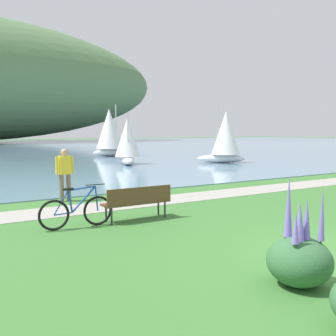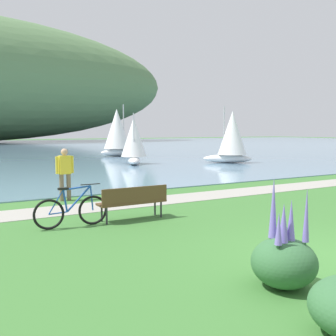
% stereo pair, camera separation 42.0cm
% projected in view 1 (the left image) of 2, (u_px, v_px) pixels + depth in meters
% --- Properties ---
extents(shoreline_path, '(60.00, 1.50, 0.01)m').
position_uv_depth(shoreline_path, '(161.00, 200.00, 12.80)').
color(shoreline_path, '#A39E93').
rests_on(shoreline_path, ground).
extents(park_bench_near_camera, '(1.81, 0.50, 0.88)m').
position_uv_depth(park_bench_near_camera, '(138.00, 200.00, 9.94)').
color(park_bench_near_camera, brown).
rests_on(park_bench_near_camera, ground).
extents(bicycle_leaning_near_bench, '(1.77, 0.12, 1.01)m').
position_uv_depth(bicycle_leaning_near_bench, '(77.00, 211.00, 9.18)').
color(bicycle_leaning_near_bench, black).
rests_on(bicycle_leaning_near_bench, ground).
extents(person_at_shoreline, '(0.61, 0.26, 1.71)m').
position_uv_depth(person_at_shoreline, '(65.00, 171.00, 12.58)').
color(person_at_shoreline, '#72604C').
rests_on(person_at_shoreline, ground).
extents(echium_bush_beside_closest, '(0.96, 0.96, 1.63)m').
position_uv_depth(echium_bush_beside_closest, '(299.00, 258.00, 5.75)').
color(echium_bush_beside_closest, '#386B3D').
rests_on(echium_bush_beside_closest, ground).
extents(sailboat_mid_bay, '(2.26, 2.96, 3.38)m').
position_uv_depth(sailboat_mid_bay, '(128.00, 140.00, 25.89)').
color(sailboat_mid_bay, white).
rests_on(sailboat_mid_bay, bay_water).
extents(sailboat_toward_hillside, '(3.24, 2.96, 3.91)m').
position_uv_depth(sailboat_toward_hillside, '(225.00, 136.00, 26.97)').
color(sailboat_toward_hillside, white).
rests_on(sailboat_toward_hillside, bay_water).
extents(sailboat_far_off, '(3.91, 2.47, 4.49)m').
position_uv_depth(sailboat_far_off, '(110.00, 132.00, 33.71)').
color(sailboat_far_off, white).
rests_on(sailboat_far_off, bay_water).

